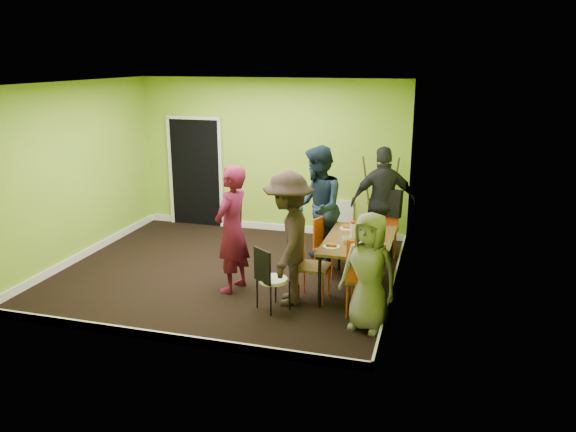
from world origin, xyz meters
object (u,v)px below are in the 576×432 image
Objects in this scene: chair_left_far at (325,242)px; thermos at (353,231)px; dining_table at (359,243)px; person_front_end at (369,272)px; chair_left_near at (308,260)px; person_left_far at (317,208)px; person_standing at (232,229)px; chair_bentwood at (269,276)px; person_back_end at (383,202)px; easel at (380,202)px; blue_bottle at (369,239)px; orange_bottle at (351,233)px; chair_back_end at (385,210)px; chair_front_end at (364,273)px; person_left_near at (288,239)px.

thermos is at bearing 63.31° from chair_left_far.
dining_table is 1.13m from person_front_end.
chair_left_near is 1.26m from person_left_far.
person_standing is at bearing -54.40° from person_left_far.
chair_bentwood is 0.47× the size of person_back_end.
thermos is (0.49, -0.52, 0.38)m from chair_left_far.
person_standing is (-1.09, -0.97, 0.40)m from chair_left_far.
blue_bottle is at bearing -86.72° from easel.
blue_bottle is at bearing 25.44° from person_left_far.
chair_left_far is at bearing 137.85° from orange_bottle.
person_standing is 0.94× the size of person_left_far.
chair_left_far is 10.30× the size of orange_bottle.
chair_back_end reaches higher than blue_bottle.
chair_bentwood is 3.88× the size of thermos.
thermos is at bearing 109.93° from chair_front_end.
person_front_end is (0.41, -1.20, -0.07)m from orange_bottle.
person_back_end is (0.27, 1.44, 0.11)m from orange_bottle.
person_back_end reaches higher than chair_left_far.
chair_left_far is 0.83× the size of chair_front_end.
person_standing reaches higher than person_left_near.
chair_left_far is 1.01× the size of chair_bentwood.
chair_bentwood is 1.31m from person_front_end.
chair_back_end is 0.63× the size of person_back_end.
person_front_end reaches higher than dining_table.
orange_bottle is at bearing 68.06° from chair_left_far.
person_left_near is at bearing -51.00° from chair_left_near.
chair_left_far is 1.33m from person_back_end.
person_left_near is at bearing -142.55° from dining_table.
blue_bottle is at bearing 105.73° from person_standing.
chair_left_far is 1.52m from person_standing.
person_back_end is at bearing 91.84° from chair_front_end.
chair_left_far is at bearing -111.99° from easel.
dining_table is 0.81m from chair_left_far.
chair_back_end reaches higher than dining_table.
chair_back_end is at bearing 90.60° from chair_front_end.
chair_left_near is 2.59m from easel.
easel reaches higher than orange_bottle.
thermos is 0.99m from person_left_far.
dining_table is 0.85m from chair_front_end.
chair_left_near is 0.78m from orange_bottle.
chair_left_far is at bearing 159.36° from person_left_near.
person_standing is at bearing 57.96° from chair_back_end.
person_left_near is at bearing 8.18° from chair_left_far.
chair_left_far is at bearing 142.47° from person_standing.
easel is at bearing 111.41° from person_front_end.
person_left_far is at bearing 22.80° from person_back_end.
chair_back_end is (0.81, 1.89, 0.24)m from chair_left_near.
easel is (0.04, 2.04, 0.08)m from dining_table.
dining_table is at bearing 2.62° from thermos.
chair_left_near is (-0.03, -0.98, 0.07)m from chair_left_far.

